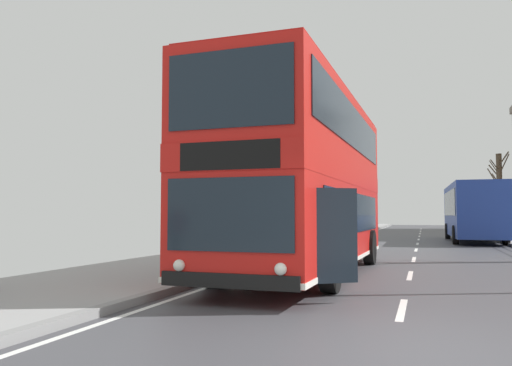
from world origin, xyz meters
TOP-DOWN VIEW (x-y plane):
  - ground at (-0.72, -0.00)m, footprint 15.80×140.00m
  - double_decker_bus_main at (-2.52, 6.82)m, footprint 3.23×10.35m
  - background_bus_far_lane at (2.94, 25.02)m, footprint 2.75×9.92m
  - bare_tree_far_01 at (6.05, 38.44)m, footprint 1.51×3.32m

SIDE VIEW (x-z plane):
  - ground at x=-0.72m, z-range -0.06..0.14m
  - background_bus_far_lane at x=2.94m, z-range 0.14..3.30m
  - double_decker_bus_main at x=-2.52m, z-range 0.10..4.63m
  - bare_tree_far_01 at x=6.05m, z-range 0.29..6.47m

